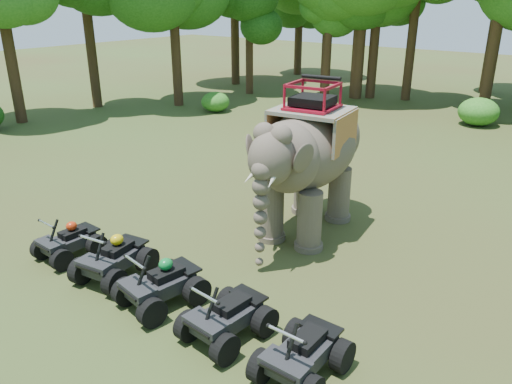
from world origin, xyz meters
TOP-DOWN VIEW (x-y plane):
  - ground at (0.00, 0.00)m, footprint 110.00×110.00m
  - elephant at (-0.01, 3.59)m, footprint 2.91×5.36m
  - atv_0 at (-3.96, -1.55)m, footprint 1.18×1.59m
  - atv_1 at (-2.21, -1.47)m, footprint 1.55×1.95m
  - atv_2 at (-0.48, -1.55)m, footprint 1.55×1.95m
  - atv_3 at (1.39, -1.54)m, footprint 1.39×1.82m
  - atv_4 at (3.15, -1.54)m, footprint 1.25×1.71m
  - tree_0 at (0.00, 22.13)m, footprint 6.94×6.94m
  - tree_21 at (-18.90, 5.33)m, footprint 6.09×6.09m
  - tree_22 at (-19.05, 10.22)m, footprint 6.12×6.12m
  - tree_23 at (-15.46, 13.51)m, footprint 6.18×6.18m
  - tree_24 at (-14.42, 19.19)m, footprint 4.69×4.69m
  - tree_25 at (-9.64, 21.20)m, footprint 4.62×4.62m
  - tree_26 at (-5.12, 23.60)m, footprint 6.14×6.14m
  - tree_28 at (-8.07, 22.12)m, footprint 5.80×5.80m
  - tree_31 at (-7.24, 22.85)m, footprint 7.00×7.00m
  - tree_32 at (-10.25, 22.10)m, footprint 7.12×7.12m
  - tree_35 at (-7.81, 22.08)m, footprint 7.05×7.05m
  - tree_36 at (-17.65, 21.58)m, footprint 7.22×7.22m
  - tree_39 at (-16.59, 28.47)m, footprint 7.60×7.60m
  - tree_40 at (-17.13, 29.33)m, footprint 5.48×5.48m
  - tree_41 at (-1.88, 29.57)m, footprint 7.26×7.26m

SIDE VIEW (x-z plane):
  - ground at x=0.00m, z-range 0.00..0.00m
  - atv_0 at x=-3.96m, z-range 0.00..1.16m
  - atv_4 at x=3.15m, z-range 0.00..1.26m
  - atv_3 at x=1.39m, z-range 0.00..1.28m
  - atv_2 at x=-0.48m, z-range 0.00..1.31m
  - atv_1 at x=-2.21m, z-range 0.00..1.31m
  - elephant at x=-0.01m, z-range 0.00..4.28m
  - tree_25 at x=-9.64m, z-range 0.00..6.60m
  - tree_24 at x=-14.42m, z-range 0.00..6.70m
  - tree_40 at x=-17.13m, z-range 0.00..7.83m
  - tree_28 at x=-8.07m, z-range 0.00..8.29m
  - tree_21 at x=-18.90m, z-range 0.00..8.70m
  - tree_22 at x=-19.05m, z-range 0.00..8.74m
  - tree_26 at x=-5.12m, z-range 0.00..8.78m
  - tree_23 at x=-15.46m, z-range 0.00..8.83m
  - tree_0 at x=0.00m, z-range 0.00..9.91m
  - tree_31 at x=-7.24m, z-range 0.00..10.00m
  - tree_35 at x=-7.81m, z-range 0.00..10.07m
  - tree_32 at x=-10.25m, z-range 0.00..10.17m
  - tree_36 at x=-17.65m, z-range 0.00..10.32m
  - tree_41 at x=-1.88m, z-range 0.00..10.37m
  - tree_39 at x=-16.59m, z-range 0.00..10.85m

